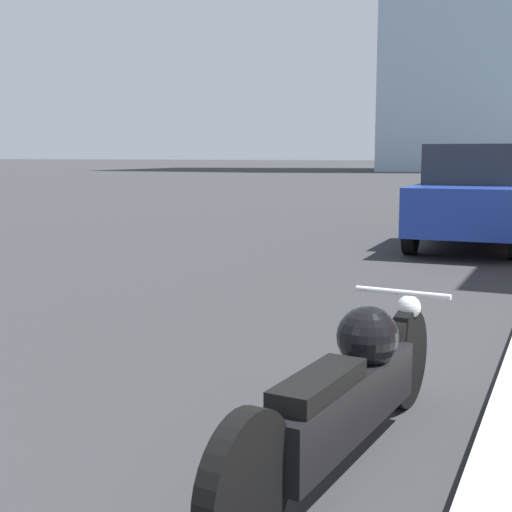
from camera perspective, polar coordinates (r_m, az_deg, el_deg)
name	(u,v)px	position (r m, az deg, el deg)	size (l,w,h in m)	color
motorcycle	(349,391)	(3.93, 7.44, -10.64)	(0.62, 2.76, 0.82)	black
parked_car_blue	(472,196)	(13.39, 16.87, 4.59)	(1.97, 4.45, 1.84)	#1E3899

